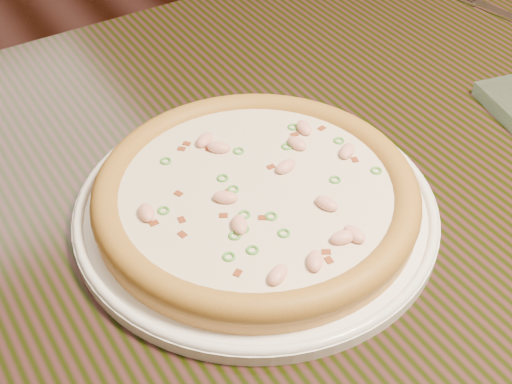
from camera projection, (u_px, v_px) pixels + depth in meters
ground at (92, 241)px, 1.73m from camera, size 9.00×9.00×0.00m
hero_table at (319, 213)px, 0.85m from camera, size 1.20×0.80×0.75m
plate at (256, 208)px, 0.70m from camera, size 0.36×0.36×0.02m
pizza at (256, 194)px, 0.69m from camera, size 0.32×0.32×0.03m
fork at (504, 14)px, 1.01m from camera, size 0.04×0.18×0.00m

